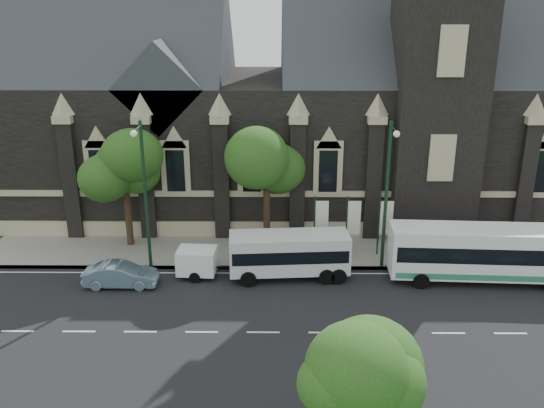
{
  "coord_description": "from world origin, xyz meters",
  "views": [
    {
      "loc": [
        3.63,
        -24.13,
        15.01
      ],
      "look_at": [
        3.38,
        6.0,
        4.54
      ],
      "focal_mm": 37.66,
      "sensor_mm": 36.0,
      "label": 1
    }
  ],
  "objects_px": {
    "tour_coach": "(489,253)",
    "box_trailer": "(197,261)",
    "street_lamp_near": "(387,189)",
    "sedan": "(121,275)",
    "tree_park_east": "(360,366)",
    "tree_walk_left": "(128,161)",
    "banner_flag_center": "(351,221)",
    "banner_flag_left": "(319,221)",
    "shuttle_bus": "(290,252)",
    "banner_flag_right": "(384,221)",
    "tree_walk_right": "(270,160)",
    "street_lamp_mid": "(144,188)"
  },
  "relations": [
    {
      "from": "tour_coach",
      "to": "box_trailer",
      "type": "relative_size",
      "value": 3.46
    },
    {
      "from": "street_lamp_near",
      "to": "sedan",
      "type": "height_order",
      "value": "street_lamp_near"
    },
    {
      "from": "tree_park_east",
      "to": "tree_walk_left",
      "type": "height_order",
      "value": "tree_walk_left"
    },
    {
      "from": "street_lamp_near",
      "to": "banner_flag_center",
      "type": "xyz_separation_m",
      "value": [
        -1.71,
        1.91,
        -2.73
      ]
    },
    {
      "from": "banner_flag_left",
      "to": "shuttle_bus",
      "type": "relative_size",
      "value": 0.57
    },
    {
      "from": "banner_flag_right",
      "to": "sedan",
      "type": "height_order",
      "value": "banner_flag_right"
    },
    {
      "from": "sedan",
      "to": "banner_flag_right",
      "type": "bearing_deg",
      "value": -75.22
    },
    {
      "from": "tree_park_east",
      "to": "banner_flag_right",
      "type": "relative_size",
      "value": 1.57
    },
    {
      "from": "box_trailer",
      "to": "banner_flag_center",
      "type": "bearing_deg",
      "value": 21.18
    },
    {
      "from": "banner_flag_right",
      "to": "tour_coach",
      "type": "height_order",
      "value": "banner_flag_right"
    },
    {
      "from": "banner_flag_left",
      "to": "banner_flag_center",
      "type": "xyz_separation_m",
      "value": [
        2.0,
        0.0,
        0.0
      ]
    },
    {
      "from": "street_lamp_near",
      "to": "box_trailer",
      "type": "distance_m",
      "value": 11.79
    },
    {
      "from": "tree_walk_left",
      "to": "box_trailer",
      "type": "height_order",
      "value": "tree_walk_left"
    },
    {
      "from": "tree_walk_left",
      "to": "banner_flag_center",
      "type": "relative_size",
      "value": 1.91
    },
    {
      "from": "banner_flag_right",
      "to": "box_trailer",
      "type": "relative_size",
      "value": 1.23
    },
    {
      "from": "tree_walk_right",
      "to": "shuttle_bus",
      "type": "bearing_deg",
      "value": -75.71
    },
    {
      "from": "street_lamp_near",
      "to": "banner_flag_right",
      "type": "distance_m",
      "value": 3.34
    },
    {
      "from": "street_lamp_near",
      "to": "banner_flag_left",
      "type": "xyz_separation_m",
      "value": [
        -3.71,
        1.91,
        -2.73
      ]
    },
    {
      "from": "banner_flag_left",
      "to": "sedan",
      "type": "bearing_deg",
      "value": -160.01
    },
    {
      "from": "tree_walk_right",
      "to": "banner_flag_right",
      "type": "distance_m",
      "value": 8.05
    },
    {
      "from": "tour_coach",
      "to": "box_trailer",
      "type": "height_order",
      "value": "tour_coach"
    },
    {
      "from": "box_trailer",
      "to": "sedan",
      "type": "xyz_separation_m",
      "value": [
        -4.17,
        -1.27,
        -0.29
      ]
    },
    {
      "from": "sedan",
      "to": "shuttle_bus",
      "type": "bearing_deg",
      "value": -82.87
    },
    {
      "from": "banner_flag_left",
      "to": "tour_coach",
      "type": "relative_size",
      "value": 0.36
    },
    {
      "from": "street_lamp_near",
      "to": "shuttle_bus",
      "type": "height_order",
      "value": "street_lamp_near"
    },
    {
      "from": "shuttle_bus",
      "to": "sedan",
      "type": "height_order",
      "value": "shuttle_bus"
    },
    {
      "from": "street_lamp_near",
      "to": "sedan",
      "type": "distance_m",
      "value": 15.96
    },
    {
      "from": "tree_walk_left",
      "to": "street_lamp_mid",
      "type": "bearing_deg",
      "value": -63.53
    },
    {
      "from": "tree_walk_right",
      "to": "box_trailer",
      "type": "height_order",
      "value": "tree_walk_right"
    },
    {
      "from": "street_lamp_mid",
      "to": "tree_walk_right",
      "type": "bearing_deg",
      "value": 26.65
    },
    {
      "from": "banner_flag_left",
      "to": "sedan",
      "type": "xyz_separation_m",
      "value": [
        -11.45,
        -4.17,
        -1.7
      ]
    },
    {
      "from": "tree_walk_left",
      "to": "sedan",
      "type": "height_order",
      "value": "tree_walk_left"
    },
    {
      "from": "box_trailer",
      "to": "sedan",
      "type": "height_order",
      "value": "box_trailer"
    },
    {
      "from": "tree_walk_right",
      "to": "tree_walk_left",
      "type": "xyz_separation_m",
      "value": [
        -9.01,
        -0.01,
        -0.08
      ]
    },
    {
      "from": "street_lamp_near",
      "to": "tree_park_east",
      "type": "bearing_deg",
      "value": -103.11
    },
    {
      "from": "tree_walk_left",
      "to": "banner_flag_right",
      "type": "height_order",
      "value": "tree_walk_left"
    },
    {
      "from": "banner_flag_center",
      "to": "banner_flag_right",
      "type": "relative_size",
      "value": 1.0
    },
    {
      "from": "tree_walk_left",
      "to": "street_lamp_mid",
      "type": "relative_size",
      "value": 0.85
    },
    {
      "from": "tree_walk_right",
      "to": "sedan",
      "type": "xyz_separation_m",
      "value": [
        -8.37,
        -5.88,
        -5.14
      ]
    },
    {
      "from": "street_lamp_near",
      "to": "shuttle_bus",
      "type": "xyz_separation_m",
      "value": [
        -5.61,
        -1.01,
        -3.57
      ]
    },
    {
      "from": "tree_walk_right",
      "to": "banner_flag_center",
      "type": "bearing_deg",
      "value": -18.64
    },
    {
      "from": "box_trailer",
      "to": "tree_walk_right",
      "type": "bearing_deg",
      "value": 51.45
    },
    {
      "from": "tree_park_east",
      "to": "box_trailer",
      "type": "distance_m",
      "value": 17.4
    },
    {
      "from": "tree_park_east",
      "to": "banner_flag_left",
      "type": "bearing_deg",
      "value": 89.65
    },
    {
      "from": "tree_walk_right",
      "to": "tour_coach",
      "type": "xyz_separation_m",
      "value": [
        12.51,
        -5.09,
        -4.04
      ]
    },
    {
      "from": "street_lamp_mid",
      "to": "banner_flag_center",
      "type": "relative_size",
      "value": 2.25
    },
    {
      "from": "street_lamp_mid",
      "to": "banner_flag_center",
      "type": "bearing_deg",
      "value": 8.82
    },
    {
      "from": "street_lamp_near",
      "to": "banner_flag_center",
      "type": "relative_size",
      "value": 2.25
    },
    {
      "from": "street_lamp_mid",
      "to": "banner_flag_left",
      "type": "xyz_separation_m",
      "value": [
        10.29,
        1.91,
        -2.73
      ]
    },
    {
      "from": "shuttle_bus",
      "to": "box_trailer",
      "type": "bearing_deg",
      "value": 175.57
    }
  ]
}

